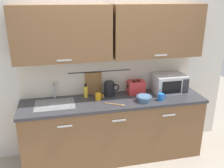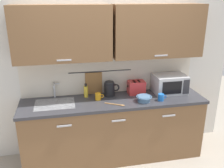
% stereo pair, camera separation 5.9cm
% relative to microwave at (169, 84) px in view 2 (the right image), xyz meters
% --- Properties ---
extents(ground, '(8.00, 8.00, 0.00)m').
position_rel_microwave_xyz_m(ground, '(-0.86, -0.41, -1.04)').
color(ground, '#9E9384').
extents(counter_unit, '(2.53, 0.64, 0.90)m').
position_rel_microwave_xyz_m(counter_unit, '(-0.87, -0.11, -0.58)').
color(counter_unit, brown).
rests_on(counter_unit, ground).
extents(back_wall_assembly, '(3.70, 0.41, 2.50)m').
position_rel_microwave_xyz_m(back_wall_assembly, '(-0.86, 0.12, 0.49)').
color(back_wall_assembly, silver).
rests_on(back_wall_assembly, ground).
extents(sink_faucet, '(0.09, 0.17, 0.22)m').
position_rel_microwave_xyz_m(sink_faucet, '(-1.65, 0.12, 0.01)').
color(sink_faucet, '#B2B5BA').
rests_on(sink_faucet, counter_unit).
extents(microwave, '(0.46, 0.35, 0.27)m').
position_rel_microwave_xyz_m(microwave, '(0.00, 0.00, 0.00)').
color(microwave, silver).
rests_on(microwave, counter_unit).
extents(electric_kettle, '(0.23, 0.16, 0.21)m').
position_rel_microwave_xyz_m(electric_kettle, '(-0.88, 0.06, -0.03)').
color(electric_kettle, black).
rests_on(electric_kettle, counter_unit).
extents(dish_soap_bottle, '(0.06, 0.06, 0.20)m').
position_rel_microwave_xyz_m(dish_soap_bottle, '(-1.22, 0.07, -0.05)').
color(dish_soap_bottle, yellow).
rests_on(dish_soap_bottle, counter_unit).
extents(mug_near_sink, '(0.12, 0.08, 0.09)m').
position_rel_microwave_xyz_m(mug_near_sink, '(-1.06, -0.06, -0.09)').
color(mug_near_sink, orange).
rests_on(mug_near_sink, counter_unit).
extents(mixing_bowl, '(0.21, 0.21, 0.08)m').
position_rel_microwave_xyz_m(mixing_bowl, '(-0.47, -0.25, -0.09)').
color(mixing_bowl, '#4C7093').
rests_on(mixing_bowl, counter_unit).
extents(toaster, '(0.26, 0.17, 0.19)m').
position_rel_microwave_xyz_m(toaster, '(-0.49, 0.05, -0.04)').
color(toaster, red).
rests_on(toaster, counter_unit).
extents(mug_by_kettle, '(0.12, 0.08, 0.09)m').
position_rel_microwave_xyz_m(mug_by_kettle, '(-0.23, -0.26, -0.09)').
color(mug_by_kettle, blue).
rests_on(mug_by_kettle, counter_unit).
extents(wooden_spoon, '(0.25, 0.16, 0.01)m').
position_rel_microwave_xyz_m(wooden_spoon, '(-0.85, -0.29, -0.13)').
color(wooden_spoon, '#9E7042').
rests_on(wooden_spoon, counter_unit).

